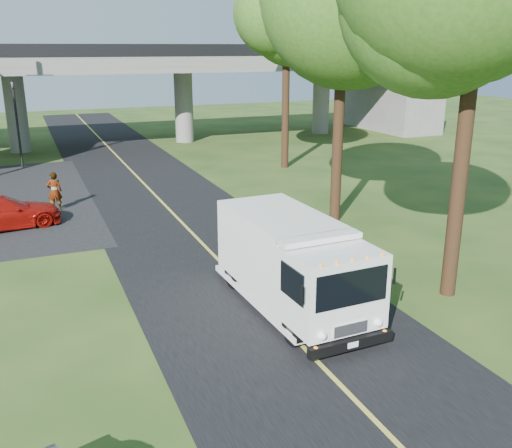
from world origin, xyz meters
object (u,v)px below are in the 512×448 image
tree_right_far (291,25)px  red_sedan (2,213)px  pedestrian (54,191)px  step_van (292,261)px  traffic_signal (16,115)px

tree_right_far → red_sedan: size_ratio=2.38×
tree_right_far → pedestrian: size_ratio=6.18×
tree_right_far → pedestrian: tree_right_far is taller
tree_right_far → red_sedan: 19.11m
tree_right_far → step_van: bearing=-115.4°
step_van → red_sedan: size_ratio=1.36×
traffic_signal → pedestrian: traffic_signal is taller
traffic_signal → red_sedan: bearing=-94.3°
step_van → pedestrian: (-5.49, 13.19, -0.53)m
tree_right_far → pedestrian: 16.50m
red_sedan → pedestrian: pedestrian is taller
step_van → pedestrian: bearing=110.2°
step_van → tree_right_far: bearing=62.3°
traffic_signal → tree_right_far: 17.18m
pedestrian → step_van: bearing=111.7°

